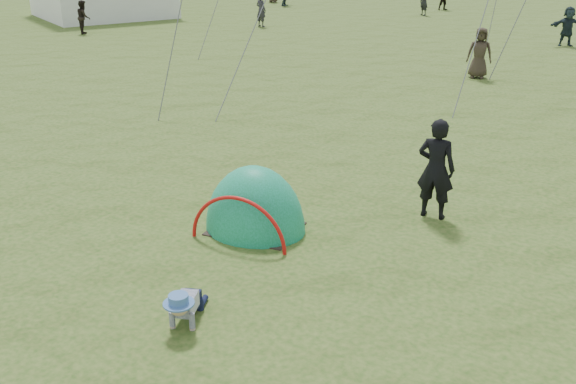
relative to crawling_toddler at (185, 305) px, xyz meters
The scene contains 9 objects.
ground 0.63m from the crawling_toddler, 14.47° to the left, with size 140.00×140.00×0.00m, color #264814.
crawling_toddler is the anchor object (origin of this frame).
popup_tent 2.97m from the crawling_toddler, 107.27° to the left, with size 1.77×1.46×2.29m, color #0D7937.
standing_adult 5.24m from the crawling_toddler, 73.32° to the left, with size 0.66×0.44×1.82m, color black.
crowd_person_0 27.76m from the crawling_toddler, 122.77° to the left, with size 0.62×0.41×1.70m, color #2B2A31.
crowd_person_7 26.80m from the crawling_toddler, 141.63° to the left, with size 0.78×0.61×1.60m, color black.
crowd_person_10 17.03m from the crawling_toddler, 94.78° to the left, with size 0.84×0.55×1.72m, color #332920.
crowd_person_11 25.67m from the crawling_toddler, 90.40° to the left, with size 1.57×0.50×1.69m, color #1C282E.
crowd_person_12 33.93m from the crawling_toddler, 106.36° to the left, with size 0.61×0.40×1.68m, color black.
Camera 1 is at (4.45, -5.44, 4.80)m, focal length 40.00 mm.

